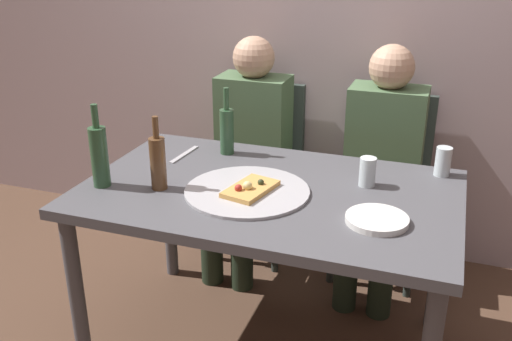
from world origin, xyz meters
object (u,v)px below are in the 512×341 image
object	(u,v)px
tumbler_far	(367,172)
dining_table	(269,208)
beer_bottle	(227,130)
water_bottle	(99,155)
chair_left	(258,157)
guest_in_beanie	(381,160)
tumbler_near	(443,161)
pizza_slice_last	(250,188)
table_knife	(184,154)
chair_right	(383,173)
guest_in_sweater	(248,144)
plate_stack	(377,220)
wine_bottle	(158,162)
pizza_tray	(247,191)

from	to	relation	value
tumbler_far	dining_table	bearing A→B (deg)	-156.26
beer_bottle	water_bottle	world-z (taller)	water_bottle
chair_left	guest_in_beanie	distance (m)	0.70
water_bottle	tumbler_near	size ratio (longest dim) A/B	2.74
pizza_slice_last	chair_left	distance (m)	0.99
table_knife	chair_right	bearing A→B (deg)	132.31
chair_right	guest_in_sweater	xyz separation A→B (m)	(-0.67, -0.15, 0.13)
beer_bottle	chair_left	size ratio (longest dim) A/B	0.33
pizza_slice_last	tumbler_far	xyz separation A→B (m)	(0.39, 0.22, 0.03)
plate_stack	chair_left	xyz separation A→B (m)	(-0.77, 0.98, -0.23)
wine_bottle	tumbler_far	size ratio (longest dim) A/B	2.51
water_bottle	guest_in_sweater	bearing A→B (deg)	72.70
chair_left	beer_bottle	bearing A→B (deg)	94.98
dining_table	pizza_slice_last	distance (m)	0.14
wine_bottle	guest_in_sweater	xyz separation A→B (m)	(0.05, 0.82, -0.20)
pizza_tray	tumbler_far	size ratio (longest dim) A/B	4.13
tumbler_near	guest_in_beanie	world-z (taller)	guest_in_beanie
pizza_slice_last	plate_stack	bearing A→B (deg)	-8.41
chair_left	tumbler_far	bearing A→B (deg)	134.80
plate_stack	table_knife	distance (m)	0.96
water_bottle	table_knife	distance (m)	0.44
dining_table	pizza_tray	size ratio (longest dim) A/B	3.02
guest_in_sweater	guest_in_beanie	world-z (taller)	same
table_knife	pizza_slice_last	bearing A→B (deg)	59.12
pizza_slice_last	water_bottle	world-z (taller)	water_bottle
beer_bottle	plate_stack	distance (m)	0.85
pizza_tray	guest_in_beanie	distance (m)	0.86
chair_left	guest_in_sweater	world-z (taller)	guest_in_sweater
water_bottle	pizza_slice_last	bearing A→B (deg)	11.34
water_bottle	guest_in_beanie	xyz separation A→B (m)	(0.94, 0.87, -0.22)
beer_bottle	guest_in_sweater	distance (m)	0.44
guest_in_sweater	table_knife	bearing A→B (deg)	75.71
pizza_tray	pizza_slice_last	size ratio (longest dim) A/B	1.92
guest_in_beanie	chair_right	bearing A→B (deg)	-90.00
tumbler_near	plate_stack	size ratio (longest dim) A/B	0.56
dining_table	guest_in_beanie	xyz separation A→B (m)	(0.33, 0.69, -0.01)
pizza_tray	table_knife	world-z (taller)	pizza_tray
beer_bottle	tumbler_far	size ratio (longest dim) A/B	2.60
water_bottle	chair_left	xyz separation A→B (m)	(0.27, 1.03, -0.35)
pizza_slice_last	guest_in_beanie	distance (m)	0.86
wine_bottle	chair_left	world-z (taller)	wine_bottle
pizza_slice_last	guest_in_sweater	world-z (taller)	guest_in_sweater
guest_in_beanie	tumbler_near	bearing A→B (deg)	129.60
beer_bottle	guest_in_sweater	xyz separation A→B (m)	(-0.05, 0.39, -0.20)
tumbler_far	table_knife	world-z (taller)	tumbler_far
tumbler_near	tumbler_far	world-z (taller)	tumbler_near
pizza_slice_last	tumbler_near	bearing A→B (deg)	32.86
dining_table	guest_in_beanie	world-z (taller)	guest_in_beanie
table_knife	guest_in_beanie	world-z (taller)	guest_in_beanie
chair_right	guest_in_sweater	distance (m)	0.70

